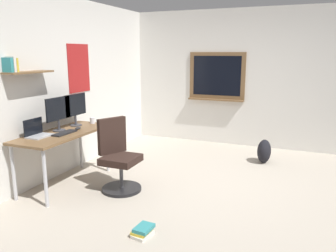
% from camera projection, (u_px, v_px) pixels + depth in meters
% --- Properties ---
extents(ground_plane, '(5.20, 5.20, 0.00)m').
position_uv_depth(ground_plane, '(222.00, 192.00, 4.41)').
color(ground_plane, '#ADA393').
rests_on(ground_plane, ground).
extents(wall_back, '(5.00, 0.30, 2.60)m').
position_uv_depth(wall_back, '(65.00, 86.00, 5.04)').
color(wall_back, silver).
rests_on(wall_back, ground).
extents(wall_right, '(0.22, 5.00, 2.60)m').
position_uv_depth(wall_right, '(254.00, 79.00, 6.35)').
color(wall_right, silver).
rests_on(wall_right, ground).
extents(desk, '(1.45, 0.61, 0.74)m').
position_uv_depth(desk, '(64.00, 138.00, 4.53)').
color(desk, brown).
rests_on(desk, ground).
extents(office_chair, '(0.55, 0.56, 0.95)m').
position_uv_depth(office_chair, '(118.00, 160.00, 4.42)').
color(office_chair, black).
rests_on(office_chair, ground).
extents(laptop, '(0.31, 0.21, 0.23)m').
position_uv_depth(laptop, '(37.00, 132.00, 4.27)').
color(laptop, '#ADAFB5').
rests_on(laptop, desk).
extents(monitor_primary, '(0.46, 0.17, 0.46)m').
position_uv_depth(monitor_primary, '(58.00, 111.00, 4.53)').
color(monitor_primary, '#38383D').
rests_on(monitor_primary, desk).
extents(monitor_secondary, '(0.46, 0.17, 0.46)m').
position_uv_depth(monitor_secondary, '(75.00, 107.00, 4.86)').
color(monitor_secondary, '#38383D').
rests_on(monitor_secondary, desk).
extents(keyboard, '(0.37, 0.13, 0.02)m').
position_uv_depth(keyboard, '(65.00, 133.00, 4.42)').
color(keyboard, black).
rests_on(keyboard, desk).
extents(computer_mouse, '(0.10, 0.06, 0.03)m').
position_uv_depth(computer_mouse, '(78.00, 128.00, 4.67)').
color(computer_mouse, '#262628').
rests_on(computer_mouse, desk).
extents(coffee_mug, '(0.08, 0.08, 0.09)m').
position_uv_depth(coffee_mug, '(92.00, 120.00, 5.06)').
color(coffee_mug, silver).
rests_on(coffee_mug, desk).
extents(backpack, '(0.32, 0.22, 0.39)m').
position_uv_depth(backpack, '(264.00, 151.00, 5.54)').
color(backpack, black).
rests_on(backpack, ground).
extents(book_stack_on_floor, '(0.25, 0.19, 0.10)m').
position_uv_depth(book_stack_on_floor, '(143.00, 231.00, 3.34)').
color(book_stack_on_floor, silver).
rests_on(book_stack_on_floor, ground).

